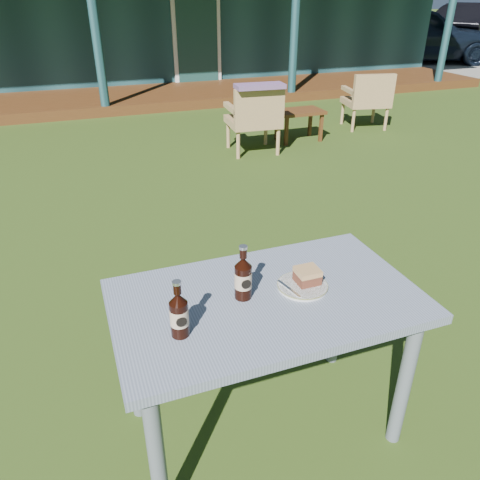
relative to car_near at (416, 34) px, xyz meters
name	(u,v)px	position (x,y,z in m)	size (l,w,h in m)	color
ground	(179,260)	(-8.59, -8.22, -0.72)	(80.00, 80.00, 0.00)	#334916
gravel_strip	(459,58)	(1.91, 0.28, -0.71)	(9.00, 6.00, 0.02)	gray
car_near	(416,34)	(0.00, 0.00, 0.00)	(1.70, 4.23, 1.44)	black
car_far	(478,29)	(3.00, 0.88, 0.00)	(1.52, 4.37, 1.44)	black
cafe_table	(266,317)	(-8.59, -9.82, -0.10)	(1.20, 0.70, 0.72)	slate
plate	(302,286)	(-8.43, -9.81, 0.01)	(0.20, 0.20, 0.01)	silver
cake_slice	(307,275)	(-8.40, -9.80, 0.05)	(0.09, 0.09, 0.06)	#592B1C
fork	(289,289)	(-8.49, -9.82, 0.02)	(0.01, 0.14, 0.00)	silver
cola_bottle_near	(243,277)	(-8.68, -9.79, 0.09)	(0.07, 0.07, 0.23)	black
cola_bottle_far	(179,314)	(-8.96, -9.93, 0.09)	(0.07, 0.07, 0.22)	black
bottle_cap	(247,289)	(-8.64, -9.75, 0.00)	(0.03, 0.03, 0.01)	silver
armchair_left	(255,116)	(-7.10, -6.02, -0.27)	(0.63, 0.60, 0.80)	tan
armchair_right	(368,98)	(-5.17, -5.50, -0.28)	(0.67, 0.64, 0.77)	tan
floral_throw	(260,86)	(-7.11, -6.18, 0.10)	(0.56, 0.23, 0.05)	slate
side_table	(299,115)	(-6.35, -5.71, -0.38)	(0.60, 0.40, 0.40)	#4F2C13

